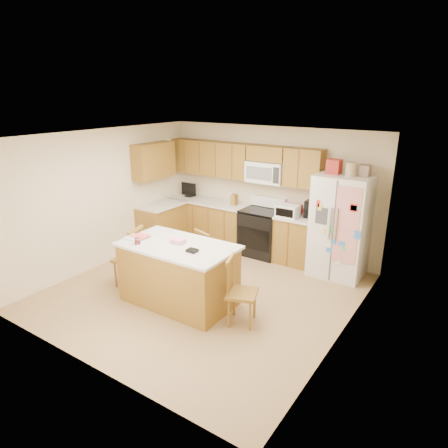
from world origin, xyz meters
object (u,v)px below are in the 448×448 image
Objects in this scene: stove at (262,232)px; refrigerator at (340,225)px; island at (179,273)px; windsor_chair_back at (209,259)px; windsor_chair_left at (130,258)px; windsor_chair_right at (240,293)px.

stove is 1.63m from refrigerator.
refrigerator is at bearing 54.18° from island.
island is 1.82× the size of windsor_chair_back.
windsor_chair_back is at bearing 35.51° from windsor_chair_left.
windsor_chair_right is (2.15, 0.02, -0.02)m from windsor_chair_left.
windsor_chair_right reaches higher than windsor_chair_back.
stove is at bearing 87.12° from island.
stove is at bearing 112.11° from windsor_chair_right.
island is 1.78× the size of windsor_chair_right.
stove is 2.41m from island.
refrigerator is 2.00× the size of windsor_chair_left.
refrigerator reaches higher than windsor_chair_back.
windsor_chair_left is at bearing 179.74° from island.
island is at bearing -178.65° from windsor_chair_right.
windsor_chair_left is (-1.18, -2.40, 0.01)m from stove.
windsor_chair_back is at bearing 144.97° from windsor_chair_right.
refrigerator is at bearing 75.41° from windsor_chair_right.
windsor_chair_left is 1.33m from windsor_chair_back.
stove is 2.68m from windsor_chair_left.
windsor_chair_right is (-0.60, -2.32, -0.46)m from refrigerator.
windsor_chair_left reaches higher than windsor_chair_right.
windsor_chair_right is at bearing -35.03° from windsor_chair_back.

